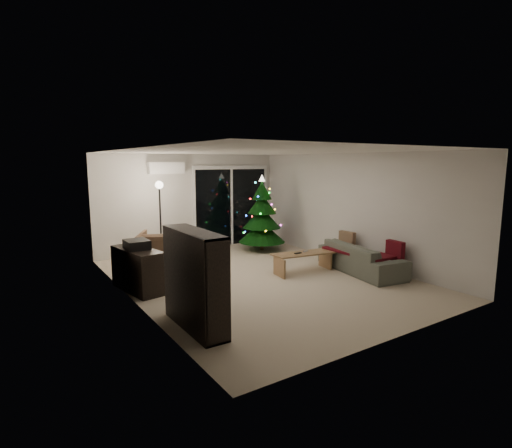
{
  "coord_description": "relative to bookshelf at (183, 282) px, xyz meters",
  "views": [
    {
      "loc": [
        -4.29,
        -6.39,
        2.29
      ],
      "look_at": [
        0.1,
        0.3,
        1.05
      ],
      "focal_mm": 28.0,
      "sensor_mm": 36.0,
      "label": 1
    }
  ],
  "objects": [
    {
      "name": "remote_b",
      "position": [
        3.37,
        1.42,
        -0.26
      ],
      "size": [
        0.16,
        0.09,
        0.02
      ],
      "primitive_type": "cube",
      "rotation": [
        0.0,
        0.0,
        0.35
      ],
      "color": "slate",
      "rests_on": "coffee_table"
    },
    {
      "name": "sofa",
      "position": [
        4.3,
        0.72,
        -0.39
      ],
      "size": [
        1.15,
        2.17,
        0.6
      ],
      "primitive_type": "imported",
      "rotation": [
        0.0,
        0.0,
        1.4
      ],
      "color": "#575A56",
      "rests_on": "floor"
    },
    {
      "name": "ottoman",
      "position": [
        1.07,
        3.18,
        -0.46
      ],
      "size": [
        0.6,
        0.6,
        0.46
      ],
      "primitive_type": "cube",
      "rotation": [
        0.0,
        0.0,
        0.2
      ],
      "color": "white",
      "rests_on": "floor"
    },
    {
      "name": "coffee_table",
      "position": [
        3.27,
        1.37,
        -0.48
      ],
      "size": [
        1.36,
        0.65,
        0.42
      ],
      "primitive_type": null,
      "rotation": [
        0.0,
        0.0,
        -0.15
      ],
      "color": "#936A46",
      "rests_on": "floor"
    },
    {
      "name": "cushion_a",
      "position": [
        4.55,
        1.37,
        -0.14
      ],
      "size": [
        0.15,
        0.41,
        0.4
      ],
      "primitive_type": "cube",
      "rotation": [
        0.0,
        0.0,
        0.09
      ],
      "color": "#857058",
      "rests_on": "sofa"
    },
    {
      "name": "remote_a",
      "position": [
        3.12,
        1.37,
        -0.26
      ],
      "size": [
        0.16,
        0.05,
        0.02
      ],
      "primitive_type": "cube",
      "color": "black",
      "rests_on": "coffee_table"
    },
    {
      "name": "christmas_tree",
      "position": [
        3.73,
        3.61,
        0.3
      ],
      "size": [
        1.45,
        1.45,
        1.97
      ],
      "primitive_type": "cone",
      "rotation": [
        0.0,
        0.0,
        0.21
      ],
      "color": "black",
      "rests_on": "floor"
    },
    {
      "name": "cushion_b",
      "position": [
        4.55,
        0.07,
        -0.14
      ],
      "size": [
        0.15,
        0.4,
        0.4
      ],
      "primitive_type": "cube",
      "rotation": [
        0.0,
        0.0,
        -0.07
      ],
      "color": "#4B0C13",
      "rests_on": "sofa"
    },
    {
      "name": "side_table",
      "position": [
        1.97,
        4.13,
        -0.43
      ],
      "size": [
        0.55,
        0.55,
        0.52
      ],
      "primitive_type": "cylinder",
      "rotation": [
        0.0,
        0.0,
        0.4
      ],
      "color": "black",
      "rests_on": "floor"
    },
    {
      "name": "stereo",
      "position": [
        0.0,
        2.07,
        0.16
      ],
      "size": [
        0.39,
        0.46,
        0.16
      ],
      "primitive_type": "cube",
      "color": "black",
      "rests_on": "media_cabinet"
    },
    {
      "name": "floor_lamp",
      "position": [
        1.09,
        3.86,
        0.22
      ],
      "size": [
        0.29,
        0.29,
        1.81
      ],
      "primitive_type": "cylinder",
      "color": "black",
      "rests_on": "floor"
    },
    {
      "name": "sofa_throw",
      "position": [
        4.2,
        0.72,
        -0.25
      ],
      "size": [
        0.64,
        1.49,
        0.05
      ],
      "primitive_type": "cube",
      "color": "#4B0C13",
      "rests_on": "sofa"
    },
    {
      "name": "media_cabinet",
      "position": [
        0.0,
        2.07,
        -0.31
      ],
      "size": [
        0.65,
        1.28,
        0.76
      ],
      "primitive_type": "cube",
      "rotation": [
        0.0,
        0.0,
        0.16
      ],
      "color": "black",
      "rests_on": "floor"
    },
    {
      "name": "room",
      "position": [
        2.71,
        2.97,
        0.33
      ],
      "size": [
        6.5,
        7.51,
        2.6
      ],
      "color": "beige",
      "rests_on": "ground"
    },
    {
      "name": "cardboard_box_b",
      "position": [
        1.56,
        2.44,
        -0.56
      ],
      "size": [
        0.42,
        0.37,
        0.25
      ],
      "primitive_type": "cube",
      "rotation": [
        0.0,
        0.0,
        0.35
      ],
      "color": "white",
      "rests_on": "floor"
    },
    {
      "name": "bookshelf",
      "position": [
        0.0,
        0.0,
        0.0
      ],
      "size": [
        0.38,
        1.38,
        1.38
      ],
      "primitive_type": null,
      "rotation": [
        0.0,
        0.0,
        0.02
      ],
      "color": "black",
      "rests_on": "floor"
    },
    {
      "name": "armchair",
      "position": [
        0.84,
        3.11,
        -0.26
      ],
      "size": [
        1.26,
        1.27,
        0.86
      ],
      "primitive_type": "imported",
      "rotation": [
        0.0,
        0.0,
        2.63
      ],
      "color": "brown",
      "rests_on": "floor"
    },
    {
      "name": "cardboard_box_a",
      "position": [
        0.43,
        2.52,
        -0.55
      ],
      "size": [
        0.44,
        0.37,
        0.28
      ],
      "primitive_type": "cube",
      "rotation": [
        0.0,
        0.0,
        0.18
      ],
      "color": "white",
      "rests_on": "floor"
    }
  ]
}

